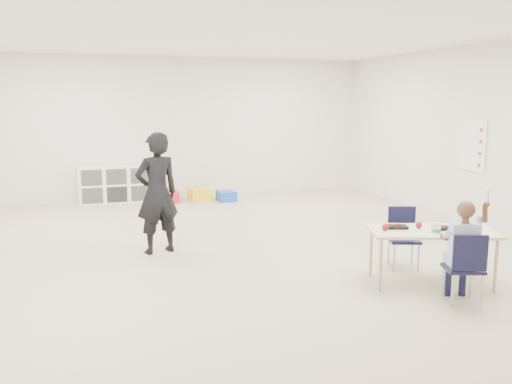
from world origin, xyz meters
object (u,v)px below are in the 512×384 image
object	(u,v)px
chair_near	(463,267)
cubby_shelf	(116,184)
table	(430,257)
adult	(157,193)
child	(464,247)

from	to	relation	value
chair_near	cubby_shelf	size ratio (longest dim) A/B	0.51
table	cubby_shelf	bearing A→B (deg)	135.09
cubby_shelf	adult	xyz separation A→B (m)	(0.25, -3.81, 0.43)
child	cubby_shelf	size ratio (longest dim) A/B	0.80
chair_near	adult	distance (m)	3.72
chair_near	adult	world-z (taller)	adult
child	cubby_shelf	world-z (taller)	child
chair_near	child	distance (m)	0.20
table	chair_near	xyz separation A→B (m)	(-0.04, -0.56, 0.05)
adult	cubby_shelf	bearing A→B (deg)	-101.09
cubby_shelf	adult	size ratio (longest dim) A/B	0.90
child	chair_near	bearing A→B (deg)	0.00
chair_near	cubby_shelf	distance (m)	7.08
table	adult	size ratio (longest dim) A/B	0.92
child	cubby_shelf	bearing A→B (deg)	132.85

